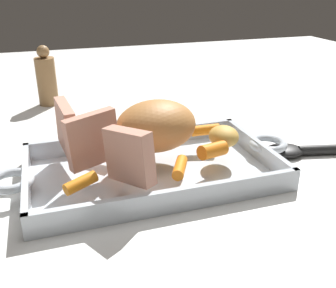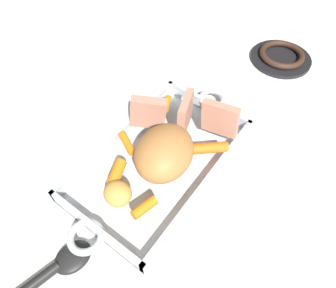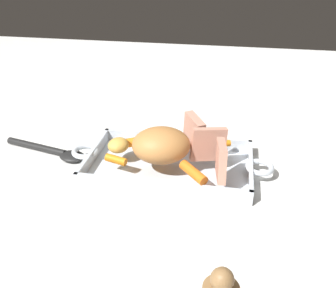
# 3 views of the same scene
# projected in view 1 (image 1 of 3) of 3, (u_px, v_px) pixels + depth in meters

# --- Properties ---
(ground_plane) EXTENTS (2.25, 2.25, 0.00)m
(ground_plane) POSITION_uv_depth(u_px,v_px,m) (152.00, 175.00, 0.59)
(ground_plane) COLOR white
(roasting_dish) EXTENTS (0.46, 0.22, 0.03)m
(roasting_dish) POSITION_uv_depth(u_px,v_px,m) (152.00, 170.00, 0.58)
(roasting_dish) COLOR silver
(roasting_dish) RESTS_ON ground_plane
(pork_roast) EXTENTS (0.14, 0.12, 0.08)m
(pork_roast) POSITION_uv_depth(u_px,v_px,m) (156.00, 126.00, 0.58)
(pork_roast) COLOR #B7773E
(pork_roast) RESTS_ON roasting_dish
(roast_slice_outer) EXTENTS (0.08, 0.04, 0.08)m
(roast_slice_outer) POSITION_uv_depth(u_px,v_px,m) (92.00, 140.00, 0.53)
(roast_slice_outer) COLOR tan
(roast_slice_outer) RESTS_ON roasting_dish
(roast_slice_thin) EXTENTS (0.06, 0.08, 0.08)m
(roast_slice_thin) POSITION_uv_depth(u_px,v_px,m) (129.00, 156.00, 0.49)
(roast_slice_thin) COLOR tan
(roast_slice_thin) RESTS_ON roasting_dish
(roast_slice_thick) EXTENTS (0.03, 0.08, 0.08)m
(roast_slice_thick) POSITION_uv_depth(u_px,v_px,m) (66.00, 127.00, 0.58)
(roast_slice_thick) COLOR tan
(roast_slice_thick) RESTS_ON roasting_dish
(baby_carrot_northwest) EXTENTS (0.05, 0.04, 0.03)m
(baby_carrot_northwest) POSITION_uv_depth(u_px,v_px,m) (213.00, 150.00, 0.57)
(baby_carrot_northwest) COLOR orange
(baby_carrot_northwest) RESTS_ON roasting_dish
(baby_carrot_center_right) EXTENTS (0.04, 0.05, 0.02)m
(baby_carrot_center_right) POSITION_uv_depth(u_px,v_px,m) (180.00, 167.00, 0.52)
(baby_carrot_center_right) COLOR orange
(baby_carrot_center_right) RESTS_ON roasting_dish
(baby_carrot_short) EXTENTS (0.05, 0.03, 0.02)m
(baby_carrot_short) POSITION_uv_depth(u_px,v_px,m) (81.00, 183.00, 0.48)
(baby_carrot_short) COLOR orange
(baby_carrot_short) RESTS_ON roasting_dish
(baby_carrot_southeast) EXTENTS (0.05, 0.03, 0.02)m
(baby_carrot_southeast) POSITION_uv_depth(u_px,v_px,m) (205.00, 130.00, 0.65)
(baby_carrot_southeast) COLOR orange
(baby_carrot_southeast) RESTS_ON roasting_dish
(baby_carrot_center_left) EXTENTS (0.06, 0.06, 0.03)m
(baby_carrot_center_left) POSITION_uv_depth(u_px,v_px,m) (101.00, 136.00, 0.62)
(baby_carrot_center_left) COLOR orange
(baby_carrot_center_left) RESTS_ON roasting_dish
(potato_near_roast) EXTENTS (0.06, 0.06, 0.03)m
(potato_near_roast) POSITION_uv_depth(u_px,v_px,m) (224.00, 136.00, 0.60)
(potato_near_roast) COLOR gold
(potato_near_roast) RESTS_ON roasting_dish
(serving_spoon) EXTENTS (0.23, 0.08, 0.02)m
(serving_spoon) POSITION_uv_depth(u_px,v_px,m) (316.00, 150.00, 0.65)
(serving_spoon) COLOR black
(serving_spoon) RESTS_ON ground_plane
(pepper_mill) EXTENTS (0.04, 0.04, 0.14)m
(pepper_mill) POSITION_uv_depth(u_px,v_px,m) (46.00, 79.00, 0.88)
(pepper_mill) COLOR olive
(pepper_mill) RESTS_ON ground_plane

